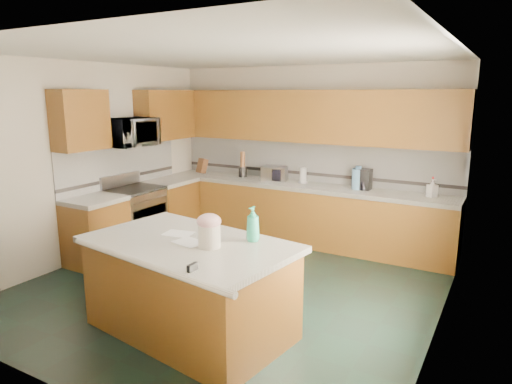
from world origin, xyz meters
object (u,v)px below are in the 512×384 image
Objects in this scene: knife_block at (202,166)px; island_base at (190,290)px; treat_jar at (209,236)px; coffee_maker at (365,179)px; island_top at (188,244)px; soap_bottle_island at (253,224)px; toaster_oven at (274,174)px.

island_base is at bearing -42.97° from knife_block.
coffee_maker reaches higher than treat_jar.
island_base is at bearing 0.00° from island_top.
island_base is 8.97× the size of treat_jar.
soap_bottle_island is at bearing 79.13° from treat_jar.
coffee_maker is at bearing -13.50° from toaster_oven.
island_top is 5.98× the size of soap_bottle_island.
toaster_oven is 1.45m from coffee_maker.
island_top is 0.64m from soap_bottle_island.
island_base is 3.29m from coffee_maker.
soap_bottle_island reaches higher than toaster_oven.
treat_jar is at bearing -0.94° from island_top.
treat_jar is (0.27, -0.04, 0.14)m from island_top.
island_top is at bearing -102.57° from coffee_maker.
coffee_maker is at bearing 106.27° from treat_jar.
island_top is 3.23m from coffee_maker.
island_base is 3.81m from knife_block.
treat_jar is at bearing -97.63° from coffee_maker.
treat_jar is 0.84× the size of knife_block.
treat_jar reaches higher than island_base.
toaster_oven is (-1.23, 2.80, -0.05)m from soap_bottle_island.
coffee_maker is at bearing 13.38° from knife_block.
island_base is 0.46m from island_top.
knife_block is at bearing 132.42° from island_base.
knife_block is (-2.12, 3.11, 0.62)m from island_base.
knife_block is 0.84× the size of coffee_maker.
knife_block is at bearing -178.58° from coffee_maker.
knife_block is 2.86m from coffee_maker.
island_base is 0.89m from soap_bottle_island.
island_base is 4.87× the size of toaster_oven.
coffee_maker is (0.75, 3.14, 0.64)m from island_base.
coffee_maker is (0.22, 2.83, -0.02)m from soap_bottle_island.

